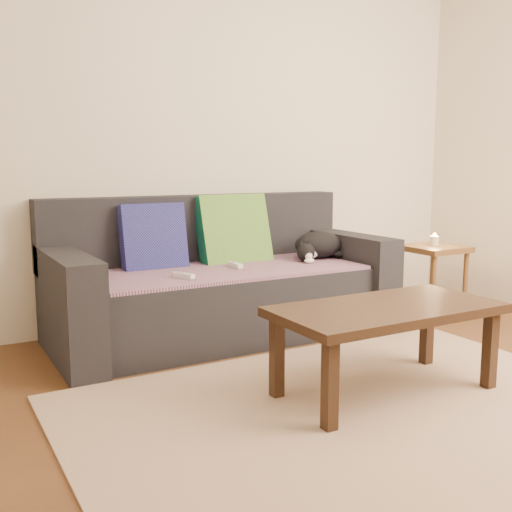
# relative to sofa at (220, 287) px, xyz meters

# --- Properties ---
(ground) EXTENTS (4.50, 4.50, 0.00)m
(ground) POSITION_rel_sofa_xyz_m (0.00, -1.57, -0.31)
(ground) COLOR brown
(ground) RESTS_ON ground
(back_wall) EXTENTS (4.50, 0.04, 2.60)m
(back_wall) POSITION_rel_sofa_xyz_m (0.00, 0.43, 0.99)
(back_wall) COLOR beige
(back_wall) RESTS_ON ground
(sofa) EXTENTS (2.10, 0.94, 0.87)m
(sofa) POSITION_rel_sofa_xyz_m (0.00, 0.00, 0.00)
(sofa) COLOR #232328
(sofa) RESTS_ON ground
(throw_blanket) EXTENTS (1.66, 0.74, 0.02)m
(throw_blanket) POSITION_rel_sofa_xyz_m (0.00, -0.09, 0.12)
(throw_blanket) COLOR #3F2A4F
(throw_blanket) RESTS_ON sofa
(cushion_navy) EXTENTS (0.40, 0.17, 0.41)m
(cushion_navy) POSITION_rel_sofa_xyz_m (-0.37, 0.17, 0.32)
(cushion_navy) COLOR #171352
(cushion_navy) RESTS_ON throw_blanket
(cushion_green) EXTENTS (0.48, 0.25, 0.50)m
(cushion_green) POSITION_rel_sofa_xyz_m (0.18, 0.17, 0.32)
(cushion_green) COLOR #0D5939
(cushion_green) RESTS_ON throw_blanket
(cat) EXTENTS (0.43, 0.31, 0.18)m
(cat) POSITION_rel_sofa_xyz_m (0.72, -0.04, 0.22)
(cat) COLOR black
(cat) RESTS_ON throw_blanket
(wii_remote_a) EXTENTS (0.09, 0.15, 0.03)m
(wii_remote_a) POSITION_rel_sofa_xyz_m (-0.36, -0.27, 0.15)
(wii_remote_a) COLOR white
(wii_remote_a) RESTS_ON throw_blanket
(wii_remote_b) EXTENTS (0.05, 0.15, 0.03)m
(wii_remote_b) POSITION_rel_sofa_xyz_m (0.06, -0.09, 0.15)
(wii_remote_b) COLOR white
(wii_remote_b) RESTS_ON throw_blanket
(side_table) EXTENTS (0.40, 0.40, 0.49)m
(side_table) POSITION_rel_sofa_xyz_m (1.58, -0.26, 0.10)
(side_table) COLOR brown
(side_table) RESTS_ON ground
(candle) EXTENTS (0.06, 0.06, 0.09)m
(candle) POSITION_rel_sofa_xyz_m (1.58, -0.26, 0.22)
(candle) COLOR beige
(candle) RESTS_ON side_table
(rug) EXTENTS (2.50, 1.80, 0.01)m
(rug) POSITION_rel_sofa_xyz_m (0.00, -1.42, -0.30)
(rug) COLOR tan
(rug) RESTS_ON ground
(coffee_table) EXTENTS (1.07, 0.54, 0.43)m
(coffee_table) POSITION_rel_sofa_xyz_m (0.23, -1.29, 0.07)
(coffee_table) COLOR #311F13
(coffee_table) RESTS_ON rug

